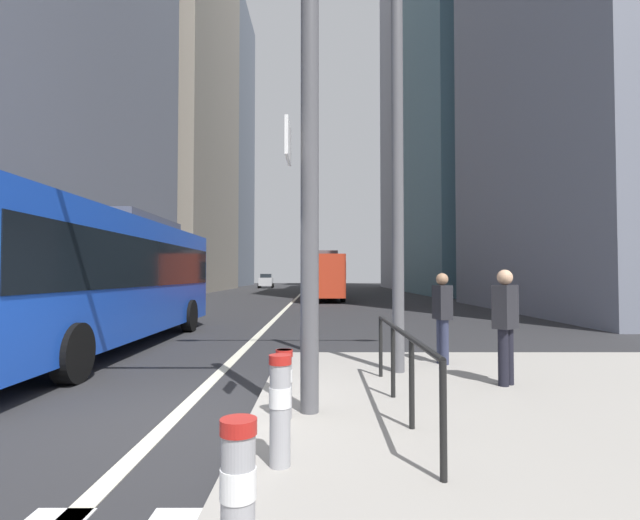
{
  "coord_description": "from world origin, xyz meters",
  "views": [
    {
      "loc": [
        1.82,
        -6.06,
        1.78
      ],
      "look_at": [
        1.94,
        22.42,
        2.69
      ],
      "focal_mm": 26.61,
      "sensor_mm": 36.0,
      "label": 1
    }
  ],
  "objects_px": {
    "bollard_right": "(278,404)",
    "bollard_back": "(282,380)",
    "city_bus_blue_oncoming": "(98,273)",
    "car_receding_near": "(321,284)",
    "car_oncoming_mid": "(264,281)",
    "traffic_signal_gantry": "(137,83)",
    "city_bus_red_receding": "(321,274)",
    "pedestrian_waiting": "(503,321)",
    "pedestrian_walking": "(440,313)",
    "bollard_left": "(236,494)",
    "street_lamp_post": "(395,72)",
    "car_receding_far": "(324,283)"
  },
  "relations": [
    {
      "from": "street_lamp_post",
      "to": "city_bus_red_receding",
      "type": "bearing_deg",
      "value": 92.39
    },
    {
      "from": "traffic_signal_gantry",
      "to": "street_lamp_post",
      "type": "xyz_separation_m",
      "value": [
        3.52,
        2.35,
        1.17
      ]
    },
    {
      "from": "bollard_left",
      "to": "pedestrian_walking",
      "type": "relative_size",
      "value": 0.53
    },
    {
      "from": "city_bus_red_receding",
      "to": "car_receding_far",
      "type": "distance_m",
      "value": 11.17
    },
    {
      "from": "city_bus_red_receding",
      "to": "street_lamp_post",
      "type": "height_order",
      "value": "street_lamp_post"
    },
    {
      "from": "car_oncoming_mid",
      "to": "car_receding_near",
      "type": "relative_size",
      "value": 0.97
    },
    {
      "from": "car_receding_near",
      "to": "city_bus_blue_oncoming",
      "type": "bearing_deg",
      "value": -99.61
    },
    {
      "from": "car_receding_far",
      "to": "bollard_right",
      "type": "height_order",
      "value": "car_receding_far"
    },
    {
      "from": "city_bus_blue_oncoming",
      "to": "pedestrian_walking",
      "type": "distance_m",
      "value": 8.04
    },
    {
      "from": "car_oncoming_mid",
      "to": "bollard_left",
      "type": "height_order",
      "value": "car_oncoming_mid"
    },
    {
      "from": "car_oncoming_mid",
      "to": "car_receding_near",
      "type": "bearing_deg",
      "value": -70.34
    },
    {
      "from": "car_oncoming_mid",
      "to": "pedestrian_walking",
      "type": "bearing_deg",
      "value": -80.3
    },
    {
      "from": "traffic_signal_gantry",
      "to": "pedestrian_walking",
      "type": "distance_m",
      "value": 6.23
    },
    {
      "from": "city_bus_red_receding",
      "to": "car_oncoming_mid",
      "type": "distance_m",
      "value": 32.13
    },
    {
      "from": "car_receding_far",
      "to": "bollard_left",
      "type": "distance_m",
      "value": 43.26
    },
    {
      "from": "bollard_back",
      "to": "traffic_signal_gantry",
      "type": "bearing_deg",
      "value": 172.77
    },
    {
      "from": "bollard_back",
      "to": "bollard_left",
      "type": "bearing_deg",
      "value": -90.34
    },
    {
      "from": "city_bus_blue_oncoming",
      "to": "car_receding_near",
      "type": "xyz_separation_m",
      "value": [
        5.54,
        32.74,
        -0.84
      ]
    },
    {
      "from": "car_oncoming_mid",
      "to": "traffic_signal_gantry",
      "type": "bearing_deg",
      "value": -84.97
    },
    {
      "from": "city_bus_blue_oncoming",
      "to": "car_oncoming_mid",
      "type": "height_order",
      "value": "city_bus_blue_oncoming"
    },
    {
      "from": "pedestrian_waiting",
      "to": "car_receding_far",
      "type": "bearing_deg",
      "value": 93.28
    },
    {
      "from": "city_bus_blue_oncoming",
      "to": "street_lamp_post",
      "type": "bearing_deg",
      "value": -27.05
    },
    {
      "from": "bollard_left",
      "to": "bollard_right",
      "type": "bearing_deg",
      "value": 86.92
    },
    {
      "from": "bollard_right",
      "to": "bollard_back",
      "type": "bearing_deg",
      "value": 92.87
    },
    {
      "from": "traffic_signal_gantry",
      "to": "city_bus_blue_oncoming",
      "type": "bearing_deg",
      "value": 118.37
    },
    {
      "from": "city_bus_red_receding",
      "to": "traffic_signal_gantry",
      "type": "relative_size",
      "value": 1.83
    },
    {
      "from": "city_bus_red_receding",
      "to": "car_receding_near",
      "type": "xyz_separation_m",
      "value": [
        0.03,
        9.53,
        -0.85
      ]
    },
    {
      "from": "traffic_signal_gantry",
      "to": "pedestrian_waiting",
      "type": "relative_size",
      "value": 3.63
    },
    {
      "from": "street_lamp_post",
      "to": "bollard_right",
      "type": "xyz_separation_m",
      "value": [
        -1.67,
        -3.93,
        -4.61
      ]
    },
    {
      "from": "bollard_left",
      "to": "car_receding_near",
      "type": "bearing_deg",
      "value": 89.07
    },
    {
      "from": "city_bus_red_receding",
      "to": "car_receding_near",
      "type": "distance_m",
      "value": 9.57
    },
    {
      "from": "car_receding_near",
      "to": "bollard_back",
      "type": "relative_size",
      "value": 5.92
    },
    {
      "from": "car_oncoming_mid",
      "to": "traffic_signal_gantry",
      "type": "xyz_separation_m",
      "value": [
        5.29,
        -60.12,
        3.13
      ]
    },
    {
      "from": "bollard_left",
      "to": "pedestrian_waiting",
      "type": "relative_size",
      "value": 0.51
    },
    {
      "from": "bollard_right",
      "to": "traffic_signal_gantry",
      "type": "bearing_deg",
      "value": 139.6
    },
    {
      "from": "city_bus_red_receding",
      "to": "bollard_left",
      "type": "distance_m",
      "value": 32.14
    },
    {
      "from": "city_bus_red_receding",
      "to": "bollard_right",
      "type": "bearing_deg",
      "value": -91.05
    },
    {
      "from": "car_oncoming_mid",
      "to": "bollard_back",
      "type": "xyz_separation_m",
      "value": [
        7.08,
        -60.35,
        -0.4
      ]
    },
    {
      "from": "car_receding_near",
      "to": "traffic_signal_gantry",
      "type": "bearing_deg",
      "value": -93.64
    },
    {
      "from": "car_receding_far",
      "to": "pedestrian_waiting",
      "type": "xyz_separation_m",
      "value": [
        2.22,
        -38.68,
        0.11
      ]
    },
    {
      "from": "bollard_back",
      "to": "pedestrian_walking",
      "type": "distance_m",
      "value": 4.3
    },
    {
      "from": "bollard_left",
      "to": "bollard_back",
      "type": "xyz_separation_m",
      "value": [
        0.02,
        2.94,
        -0.05
      ]
    },
    {
      "from": "city_bus_blue_oncoming",
      "to": "bollard_back",
      "type": "distance_m",
      "value": 7.8
    },
    {
      "from": "car_receding_near",
      "to": "pedestrian_waiting",
      "type": "relative_size",
      "value": 2.69
    },
    {
      "from": "bollard_right",
      "to": "pedestrian_waiting",
      "type": "distance_m",
      "value": 4.32
    },
    {
      "from": "car_receding_far",
      "to": "bollard_left",
      "type": "height_order",
      "value": "car_receding_far"
    },
    {
      "from": "car_oncoming_mid",
      "to": "street_lamp_post",
      "type": "distance_m",
      "value": 58.6
    },
    {
      "from": "car_receding_far",
      "to": "bollard_back",
      "type": "distance_m",
      "value": 40.32
    },
    {
      "from": "city_bus_red_receding",
      "to": "car_receding_near",
      "type": "bearing_deg",
      "value": 89.81
    },
    {
      "from": "city_bus_blue_oncoming",
      "to": "pedestrian_walking",
      "type": "bearing_deg",
      "value": -19.21
    }
  ]
}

